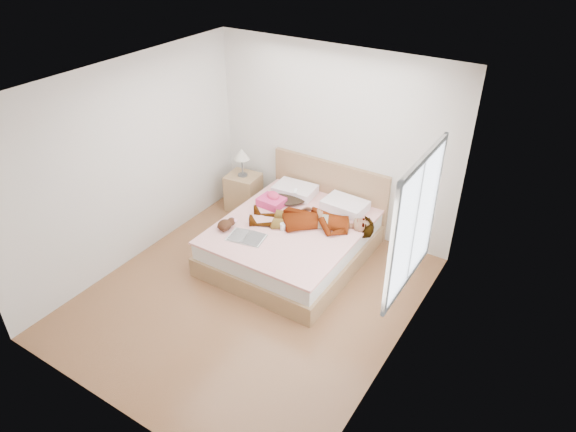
{
  "coord_description": "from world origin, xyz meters",
  "views": [
    {
      "loc": [
        2.95,
        -3.81,
        4.12
      ],
      "look_at": [
        0.0,
        0.85,
        0.7
      ],
      "focal_mm": 32.0,
      "sensor_mm": 36.0,
      "label": 1
    }
  ],
  "objects_px": {
    "woman": "(312,217)",
    "nightstand": "(243,189)",
    "magazine": "(246,237)",
    "coffee_mug": "(283,227)",
    "bed": "(295,237)",
    "plush_toy": "(226,224)",
    "towel": "(272,200)",
    "phone": "(296,191)"
  },
  "relations": [
    {
      "from": "towel",
      "to": "nightstand",
      "type": "relative_size",
      "value": 0.36
    },
    {
      "from": "magazine",
      "to": "plush_toy",
      "type": "height_order",
      "value": "plush_toy"
    },
    {
      "from": "woman",
      "to": "plush_toy",
      "type": "relative_size",
      "value": 5.79
    },
    {
      "from": "phone",
      "to": "bed",
      "type": "height_order",
      "value": "bed"
    },
    {
      "from": "phone",
      "to": "magazine",
      "type": "relative_size",
      "value": 0.17
    },
    {
      "from": "phone",
      "to": "coffee_mug",
      "type": "relative_size",
      "value": 0.71
    },
    {
      "from": "bed",
      "to": "plush_toy",
      "type": "height_order",
      "value": "bed"
    },
    {
      "from": "phone",
      "to": "nightstand",
      "type": "xyz_separation_m",
      "value": [
        -1.02,
        0.14,
        -0.34
      ]
    },
    {
      "from": "towel",
      "to": "magazine",
      "type": "distance_m",
      "value": 0.86
    },
    {
      "from": "woman",
      "to": "bed",
      "type": "height_order",
      "value": "bed"
    },
    {
      "from": "magazine",
      "to": "coffee_mug",
      "type": "height_order",
      "value": "coffee_mug"
    },
    {
      "from": "woman",
      "to": "plush_toy",
      "type": "distance_m",
      "value": 1.11
    },
    {
      "from": "coffee_mug",
      "to": "nightstand",
      "type": "height_order",
      "value": "nightstand"
    },
    {
      "from": "bed",
      "to": "coffee_mug",
      "type": "bearing_deg",
      "value": -97.79
    },
    {
      "from": "bed",
      "to": "coffee_mug",
      "type": "distance_m",
      "value": 0.37
    },
    {
      "from": "magazine",
      "to": "nightstand",
      "type": "bearing_deg",
      "value": 128.17
    },
    {
      "from": "phone",
      "to": "coffee_mug",
      "type": "distance_m",
      "value": 0.76
    },
    {
      "from": "towel",
      "to": "magazine",
      "type": "relative_size",
      "value": 0.71
    },
    {
      "from": "phone",
      "to": "nightstand",
      "type": "relative_size",
      "value": 0.08
    },
    {
      "from": "woman",
      "to": "towel",
      "type": "bearing_deg",
      "value": -124.46
    },
    {
      "from": "bed",
      "to": "nightstand",
      "type": "xyz_separation_m",
      "value": [
        -1.3,
        0.6,
        0.06
      ]
    },
    {
      "from": "towel",
      "to": "coffee_mug",
      "type": "relative_size",
      "value": 2.99
    },
    {
      "from": "phone",
      "to": "nightstand",
      "type": "bearing_deg",
      "value": 148.5
    },
    {
      "from": "plush_toy",
      "to": "magazine",
      "type": "bearing_deg",
      "value": -3.42
    },
    {
      "from": "magazine",
      "to": "woman",
      "type": "bearing_deg",
      "value": 52.79
    },
    {
      "from": "bed",
      "to": "plush_toy",
      "type": "distance_m",
      "value": 0.96
    },
    {
      "from": "phone",
      "to": "bed",
      "type": "xyz_separation_m",
      "value": [
        0.29,
        -0.46,
        -0.4
      ]
    },
    {
      "from": "magazine",
      "to": "coffee_mug",
      "type": "xyz_separation_m",
      "value": [
        0.29,
        0.4,
        0.04
      ]
    },
    {
      "from": "towel",
      "to": "phone",
      "type": "bearing_deg",
      "value": 50.46
    },
    {
      "from": "bed",
      "to": "nightstand",
      "type": "height_order",
      "value": "nightstand"
    },
    {
      "from": "woman",
      "to": "bed",
      "type": "distance_m",
      "value": 0.41
    },
    {
      "from": "bed",
      "to": "coffee_mug",
      "type": "relative_size",
      "value": 17.25
    },
    {
      "from": "woman",
      "to": "nightstand",
      "type": "xyz_separation_m",
      "value": [
        -1.52,
        0.54,
        -0.29
      ]
    },
    {
      "from": "towel",
      "to": "coffee_mug",
      "type": "bearing_deg",
      "value": -42.82
    },
    {
      "from": "phone",
      "to": "magazine",
      "type": "height_order",
      "value": "phone"
    },
    {
      "from": "woman",
      "to": "phone",
      "type": "bearing_deg",
      "value": -152.57
    },
    {
      "from": "phone",
      "to": "magazine",
      "type": "bearing_deg",
      "value": -115.88
    },
    {
      "from": "bed",
      "to": "woman",
      "type": "bearing_deg",
      "value": 16.99
    },
    {
      "from": "bed",
      "to": "magazine",
      "type": "height_order",
      "value": "bed"
    },
    {
      "from": "phone",
      "to": "nightstand",
      "type": "height_order",
      "value": "nightstand"
    },
    {
      "from": "phone",
      "to": "bed",
      "type": "bearing_deg",
      "value": -82.12
    },
    {
      "from": "nightstand",
      "to": "magazine",
      "type": "bearing_deg",
      "value": -51.83
    }
  ]
}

